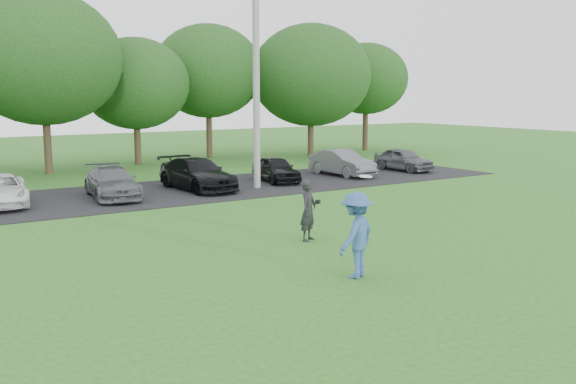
# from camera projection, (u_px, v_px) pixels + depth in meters

# --- Properties ---
(ground) EXTENTS (100.00, 100.00, 0.00)m
(ground) POSITION_uv_depth(u_px,v_px,m) (374.00, 270.00, 14.27)
(ground) COLOR #25641C
(ground) RESTS_ON ground
(parking_lot) EXTENTS (32.00, 6.50, 0.03)m
(parking_lot) POSITION_uv_depth(u_px,v_px,m) (155.00, 193.00, 25.02)
(parking_lot) COLOR black
(parking_lot) RESTS_ON ground
(utility_pole) EXTENTS (0.28, 0.28, 9.75)m
(utility_pole) POSITION_uv_depth(u_px,v_px,m) (256.00, 68.00, 25.57)
(utility_pole) COLOR gray
(utility_pole) RESTS_ON ground
(frisbee_player) EXTENTS (1.37, 1.11, 2.20)m
(frisbee_player) POSITION_uv_depth(u_px,v_px,m) (356.00, 235.00, 13.58)
(frisbee_player) COLOR #32568F
(frisbee_player) RESTS_ON ground
(camera_bystander) EXTENTS (0.71, 0.65, 1.64)m
(camera_bystander) POSITION_uv_depth(u_px,v_px,m) (308.00, 210.00, 16.97)
(camera_bystander) COLOR black
(camera_bystander) RESTS_ON ground
(parked_cars) EXTENTS (27.81, 4.52, 1.25)m
(parked_cars) POSITION_uv_depth(u_px,v_px,m) (144.00, 179.00, 24.68)
(parked_cars) COLOR #5B5E63
(parked_cars) RESTS_ON parking_lot
(tree_row) EXTENTS (42.39, 9.85, 8.64)m
(tree_row) POSITION_uv_depth(u_px,v_px,m) (109.00, 73.00, 33.15)
(tree_row) COLOR #38281C
(tree_row) RESTS_ON ground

